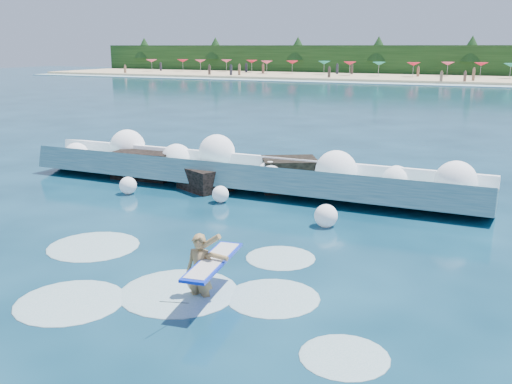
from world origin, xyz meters
TOP-DOWN VIEW (x-y plane):
  - ground at (0.00, 0.00)m, footprint 200.00×200.00m
  - beach at (0.00, 78.00)m, footprint 140.00×20.00m
  - wet_band at (0.00, 67.00)m, footprint 140.00×5.00m
  - treeline at (0.00, 88.00)m, footprint 140.00×4.00m
  - breaking_wave at (-1.09, 6.70)m, footprint 16.55×2.64m
  - rock_cluster at (-2.62, 6.63)m, footprint 8.07×3.25m
  - surfer_with_board at (2.15, -1.93)m, footprint 0.98×2.82m
  - wave_spray at (-1.12, 6.56)m, footprint 15.21×4.67m
  - surf_foam at (1.01, -1.55)m, footprint 9.10×5.87m
  - beach_umbrellas at (-0.22, 80.04)m, footprint 111.82×6.72m

SIDE VIEW (x-z plane):
  - ground at x=0.00m, z-range 0.00..0.00m
  - surf_foam at x=1.01m, z-range -0.06..0.06m
  - wet_band at x=0.00m, z-range 0.00..0.08m
  - beach at x=0.00m, z-range 0.00..0.40m
  - rock_cluster at x=-2.62m, z-range -0.24..1.06m
  - breaking_wave at x=-1.09m, z-range -0.22..1.21m
  - surfer_with_board at x=2.15m, z-range -0.21..1.39m
  - wave_spray at x=-1.12m, z-range 0.00..1.80m
  - beach_umbrellas at x=-0.22m, z-range 2.00..2.50m
  - treeline at x=0.00m, z-range 0.00..5.00m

